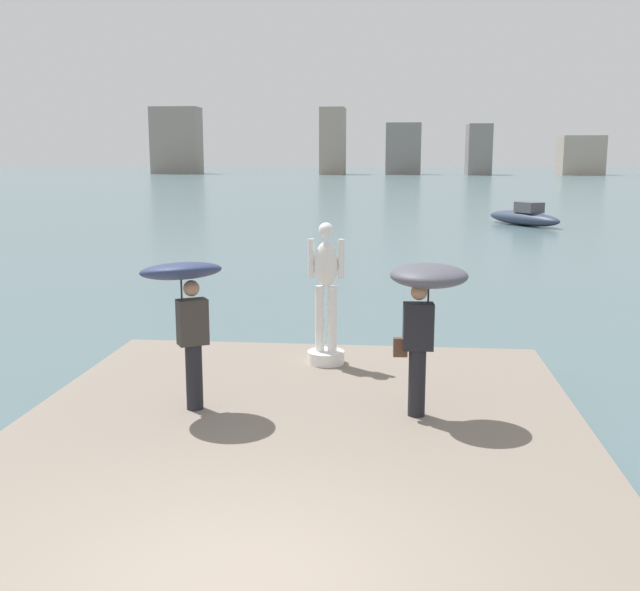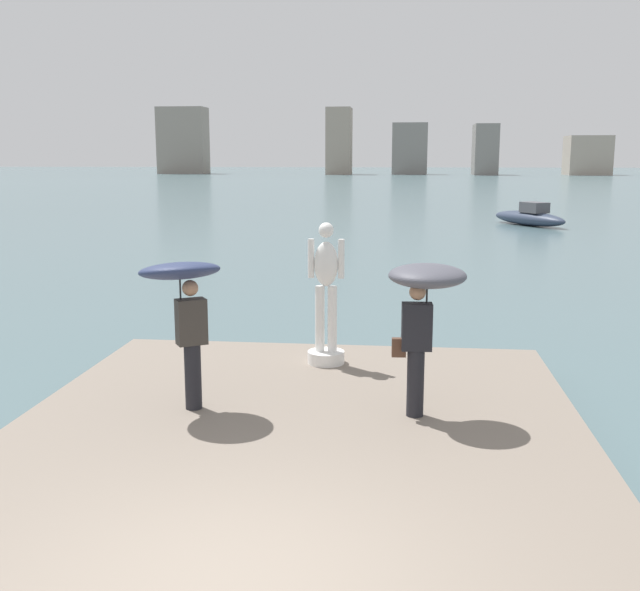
% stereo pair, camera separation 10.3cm
% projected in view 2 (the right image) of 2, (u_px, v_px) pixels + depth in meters
% --- Properties ---
extents(ground_plane, '(400.00, 400.00, 0.00)m').
position_uv_depth(ground_plane, '(381.00, 218.00, 44.99)').
color(ground_plane, '#4C666B').
extents(pier, '(7.20, 10.63, 0.40)m').
position_uv_depth(pier, '(281.00, 483.00, 8.14)').
color(pier, slate).
rests_on(pier, ground).
extents(statue_white_figure, '(0.60, 0.60, 2.28)m').
position_uv_depth(statue_white_figure, '(326.00, 305.00, 11.92)').
color(statue_white_figure, white).
rests_on(statue_white_figure, pier).
extents(onlooker_left, '(1.45, 1.45, 2.04)m').
position_uv_depth(onlooker_left, '(183.00, 292.00, 9.64)').
color(onlooker_left, black).
rests_on(onlooker_left, pier).
extents(onlooker_right, '(1.04, 1.04, 1.98)m').
position_uv_depth(onlooker_right, '(424.00, 297.00, 9.39)').
color(onlooker_right, black).
rests_on(onlooker_right, pier).
extents(boat_near, '(3.89, 5.33, 1.27)m').
position_uv_depth(boat_near, '(529.00, 217.00, 40.16)').
color(boat_near, '#2D384C').
rests_on(boat_near, ground).
extents(distant_skyline, '(89.93, 10.37, 13.52)m').
position_uv_depth(distant_skyline, '(363.00, 146.00, 149.62)').
color(distant_skyline, gray).
rests_on(distant_skyline, ground).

